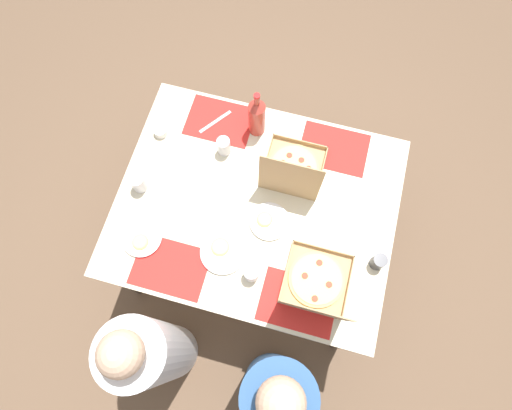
{
  "coord_description": "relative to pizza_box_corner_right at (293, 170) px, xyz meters",
  "views": [
    {
      "loc": [
        -0.18,
        0.67,
        2.8
      ],
      "look_at": [
        0.0,
        0.0,
        0.77
      ],
      "focal_mm": 29.43,
      "sensor_mm": 36.0,
      "label": 1
    }
  ],
  "objects": [
    {
      "name": "placemat_near_left",
      "position": [
        -0.18,
        -0.2,
        -0.05
      ],
      "size": [
        0.36,
        0.26,
        0.0
      ],
      "primitive_type": "cube",
      "color": "red",
      "rests_on": "dining_table"
    },
    {
      "name": "plate_middle",
      "position": [
        0.64,
        0.54,
        -0.04
      ],
      "size": [
        0.2,
        0.2,
        0.03
      ],
      "color": "white",
      "rests_on": "dining_table"
    },
    {
      "name": "plate_near_left",
      "position": [
        0.23,
        0.5,
        -0.04
      ],
      "size": [
        0.23,
        0.23,
        0.03
      ],
      "color": "white",
      "rests_on": "dining_table"
    },
    {
      "name": "pizza_box_corner_right",
      "position": [
        0.0,
        0.0,
        0.0
      ],
      "size": [
        0.3,
        0.31,
        0.34
      ],
      "color": "tan",
      "rests_on": "dining_table"
    },
    {
      "name": "placemat_near_right",
      "position": [
        0.46,
        -0.2,
        -0.05
      ],
      "size": [
        0.36,
        0.26,
        0.0
      ],
      "primitive_type": "cube",
      "color": "red",
      "rests_on": "dining_table"
    },
    {
      "name": "diner_right_seat",
      "position": [
        0.46,
        1.05,
        -0.29
      ],
      "size": [
        0.32,
        0.32,
        1.17
      ],
      "color": "white",
      "rests_on": "ground_plane"
    },
    {
      "name": "pizza_box_corner_left",
      "position": [
        -0.24,
        0.55,
        0.0
      ],
      "size": [
        0.31,
        0.34,
        0.34
      ],
      "color": "tan",
      "rests_on": "dining_table"
    },
    {
      "name": "ground_plane",
      "position": [
        0.14,
        0.22,
        -0.82
      ],
      "size": [
        6.0,
        6.0,
        0.0
      ],
      "primitive_type": "plane",
      "color": "brown"
    },
    {
      "name": "cup_spare",
      "position": [
        -0.51,
        0.36,
        -0.01
      ],
      "size": [
        0.07,
        0.07,
        0.09
      ],
      "primitive_type": "cylinder",
      "color": "#333338",
      "rests_on": "dining_table"
    },
    {
      "name": "knife_by_near_right",
      "position": [
        0.48,
        -0.19,
        -0.05
      ],
      "size": [
        0.14,
        0.18,
        0.0
      ],
      "primitive_type": "cube",
      "rotation": [
        0.0,
        0.0,
        4.07
      ],
      "color": "#B7B7BC",
      "rests_on": "dining_table"
    },
    {
      "name": "placemat_far_right",
      "position": [
        0.46,
        0.64,
        -0.05
      ],
      "size": [
        0.36,
        0.26,
        0.0
      ],
      "primitive_type": "cube",
      "color": "red",
      "rests_on": "dining_table"
    },
    {
      "name": "cup_clear_left",
      "position": [
        0.06,
        0.57,
        -0.01
      ],
      "size": [
        0.07,
        0.07,
        0.09
      ],
      "primitive_type": "cylinder",
      "color": "silver",
      "rests_on": "dining_table"
    },
    {
      "name": "soda_bottle",
      "position": [
        0.25,
        -0.21,
        0.08
      ],
      "size": [
        0.09,
        0.09,
        0.32
      ],
      "color": "#B2382D",
      "rests_on": "dining_table"
    },
    {
      "name": "cup_red",
      "position": [
        0.74,
        0.28,
        0.0
      ],
      "size": [
        0.07,
        0.07,
        0.11
      ],
      "primitive_type": "cylinder",
      "color": "silver",
      "rests_on": "dining_table"
    },
    {
      "name": "knife_by_far_left",
      "position": [
        -0.32,
        0.03,
        -0.05
      ],
      "size": [
        0.2,
        0.09,
        0.0
      ],
      "primitive_type": "cube",
      "rotation": [
        0.0,
        0.0,
        3.5
      ],
      "color": "#B7B7BC",
      "rests_on": "dining_table"
    },
    {
      "name": "condiment_bowl",
      "position": [
        0.74,
        -0.04,
        -0.03
      ],
      "size": [
        0.07,
        0.07,
        0.04
      ],
      "primitive_type": "cylinder",
      "color": "white",
      "rests_on": "dining_table"
    },
    {
      "name": "cup_clear_right",
      "position": [
        0.38,
        -0.03,
        0.0
      ],
      "size": [
        0.07,
        0.07,
        0.11
      ],
      "primitive_type": "cylinder",
      "color": "silver",
      "rests_on": "dining_table"
    },
    {
      "name": "plate_near_right",
      "position": [
        0.05,
        0.29,
        -0.04
      ],
      "size": [
        0.2,
        0.2,
        0.03
      ],
      "color": "white",
      "rests_on": "dining_table"
    },
    {
      "name": "placemat_far_left",
      "position": [
        -0.18,
        0.64,
        -0.05
      ],
      "size": [
        0.36,
        0.26,
        0.0
      ],
      "primitive_type": "cube",
      "color": "red",
      "rests_on": "dining_table"
    },
    {
      "name": "dining_table",
      "position": [
        0.14,
        0.22,
        -0.15
      ],
      "size": [
        1.42,
        1.14,
        0.77
      ],
      "color": "#3F3328",
      "rests_on": "ground_plane"
    },
    {
      "name": "diner_left_seat",
      "position": [
        -0.18,
        1.05,
        -0.27
      ],
      "size": [
        0.32,
        0.32,
        1.21
      ],
      "color": "#33598C",
      "rests_on": "ground_plane"
    }
  ]
}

